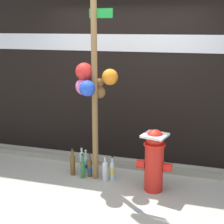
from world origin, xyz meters
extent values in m
plane|color=#ADA899|center=(0.00, 0.00, 0.00)|extent=(14.00, 14.00, 0.00)
cube|color=black|center=(0.00, 1.50, 1.89)|extent=(10.00, 0.20, 3.78)
cube|color=silver|center=(0.03, 1.40, 1.91)|extent=(4.89, 0.01, 0.26)
cube|color=gray|center=(0.00, 1.02, 0.04)|extent=(8.00, 0.12, 0.08)
cylinder|color=olive|center=(-0.25, 0.52, 1.40)|extent=(0.08, 0.08, 2.81)
cube|color=#198C33|center=(-0.15, 0.52, 2.33)|extent=(0.33, 0.06, 0.12)
sphere|color=orange|center=(-0.04, 0.57, 1.50)|extent=(0.22, 0.22, 0.22)
sphere|color=blue|center=(-0.30, 0.36, 1.36)|extent=(0.22, 0.22, 0.22)
sphere|color=red|center=(-0.40, 0.53, 1.56)|extent=(0.24, 0.24, 0.24)
sphere|color=#D66BB2|center=(-0.41, 0.53, 1.36)|extent=(0.24, 0.24, 0.24)
sphere|color=brown|center=(-0.23, 0.65, 1.26)|extent=(0.18, 0.18, 0.18)
sphere|color=brown|center=(-0.23, 0.65, 1.40)|extent=(0.13, 0.13, 0.13)
sphere|color=brown|center=(-0.27, 0.65, 1.44)|extent=(0.05, 0.05, 0.05)
sphere|color=brown|center=(-0.19, 0.65, 1.44)|extent=(0.05, 0.05, 0.05)
sphere|color=brown|center=(-0.23, 0.60, 1.40)|extent=(0.04, 0.04, 0.04)
cylinder|color=red|center=(0.62, 0.40, 0.32)|extent=(0.25, 0.25, 0.64)
cylinder|color=red|center=(0.62, 0.40, 0.66)|extent=(0.29, 0.29, 0.03)
sphere|color=red|center=(0.62, 0.40, 0.74)|extent=(0.24, 0.24, 0.24)
cylinder|color=red|center=(0.44, 0.40, 0.35)|extent=(0.11, 0.11, 0.11)
cylinder|color=red|center=(0.81, 0.40, 0.35)|extent=(0.11, 0.11, 0.11)
cube|color=white|center=(0.62, 0.40, 0.78)|extent=(0.37, 0.37, 0.03)
cylinder|color=silver|center=(-0.09, 0.49, 0.14)|extent=(0.08, 0.08, 0.27)
cone|color=silver|center=(-0.09, 0.49, 0.29)|extent=(0.08, 0.08, 0.03)
cylinder|color=silver|center=(-0.09, 0.49, 0.33)|extent=(0.03, 0.03, 0.05)
cylinder|color=gold|center=(-0.09, 0.49, 0.36)|extent=(0.04, 0.04, 0.01)
cylinder|color=brown|center=(-0.35, 0.55, 0.12)|extent=(0.07, 0.07, 0.24)
cone|color=brown|center=(-0.35, 0.55, 0.26)|extent=(0.07, 0.07, 0.03)
cylinder|color=brown|center=(-0.35, 0.55, 0.31)|extent=(0.03, 0.03, 0.09)
cylinder|color=#1E478C|center=(-0.35, 0.55, 0.10)|extent=(0.07, 0.07, 0.08)
cylinder|color=black|center=(-0.35, 0.55, 0.37)|extent=(0.03, 0.03, 0.01)
cylinder|color=#93CCE0|center=(-0.45, 0.65, 0.12)|extent=(0.07, 0.07, 0.24)
cone|color=#93CCE0|center=(-0.45, 0.65, 0.26)|extent=(0.07, 0.07, 0.03)
cylinder|color=#93CCE0|center=(-0.45, 0.65, 0.31)|extent=(0.03, 0.03, 0.09)
cylinder|color=#1E478C|center=(-0.45, 0.65, 0.12)|extent=(0.08, 0.08, 0.06)
cylinder|color=gold|center=(-0.45, 0.65, 0.36)|extent=(0.04, 0.04, 0.01)
cylinder|color=#337038|center=(-0.44, 0.48, 0.12)|extent=(0.07, 0.07, 0.24)
cone|color=#337038|center=(-0.44, 0.48, 0.25)|extent=(0.07, 0.07, 0.03)
cylinder|color=#337038|center=(-0.44, 0.48, 0.31)|extent=(0.03, 0.03, 0.09)
cylinder|color=black|center=(-0.44, 0.48, 0.36)|extent=(0.04, 0.04, 0.01)
cylinder|color=#B2DBEA|center=(0.00, 0.53, 0.13)|extent=(0.06, 0.06, 0.26)
cone|color=#B2DBEA|center=(0.00, 0.53, 0.27)|extent=(0.06, 0.06, 0.03)
cylinder|color=#B2DBEA|center=(0.00, 0.53, 0.32)|extent=(0.03, 0.03, 0.06)
cylinder|color=#D8C64C|center=(0.00, 0.53, 0.14)|extent=(0.07, 0.07, 0.10)
cylinder|color=black|center=(0.00, 0.53, 0.35)|extent=(0.03, 0.03, 0.01)
cylinder|color=brown|center=(-0.61, 0.53, 0.14)|extent=(0.07, 0.07, 0.29)
cone|color=brown|center=(-0.61, 0.53, 0.30)|extent=(0.07, 0.07, 0.03)
cylinder|color=brown|center=(-0.61, 0.53, 0.36)|extent=(0.03, 0.03, 0.09)
cylinder|color=black|center=(-0.61, 0.53, 0.41)|extent=(0.04, 0.04, 0.01)
cylinder|color=silver|center=(-0.53, 0.69, 0.15)|extent=(0.07, 0.07, 0.30)
cone|color=silver|center=(-0.53, 0.69, 0.31)|extent=(0.07, 0.07, 0.03)
cylinder|color=silver|center=(-0.53, 0.69, 0.36)|extent=(0.03, 0.03, 0.06)
cylinder|color=black|center=(-0.53, 0.69, 0.39)|extent=(0.04, 0.04, 0.01)
cube|color=#8C99B2|center=(0.54, -0.17, 0.00)|extent=(0.13, 0.10, 0.01)
cube|color=silver|center=(0.25, -0.37, 0.00)|extent=(0.16, 0.09, 0.01)
camera|label=1|loc=(1.27, -3.73, 2.18)|focal=53.51mm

